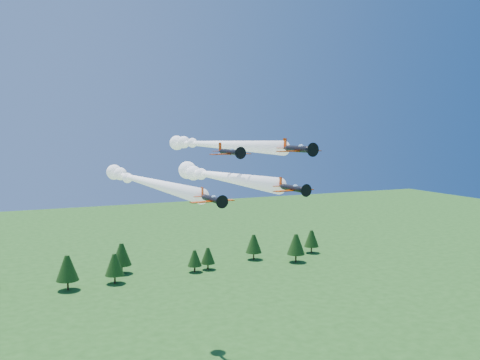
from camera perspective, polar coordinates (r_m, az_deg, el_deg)
name	(u,v)px	position (r m, az deg, el deg)	size (l,w,h in m)	color
plane_lead	(216,176)	(99.56, -2.56, 0.47)	(8.45, 44.21, 3.70)	black
plane_left	(143,181)	(112.37, -10.34, -0.07)	(9.24, 61.28, 3.70)	black
plane_right	(212,144)	(117.99, -2.99, 3.83)	(9.55, 61.70, 3.70)	black
plane_slot	(230,152)	(91.18, -1.10, 2.99)	(7.46, 8.10, 2.62)	black
treeline	(125,259)	(196.24, -12.17, -8.27)	(156.59, 20.61, 11.84)	#382314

